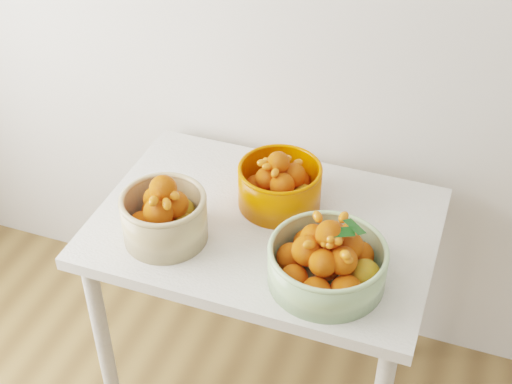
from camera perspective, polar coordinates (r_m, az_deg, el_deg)
table at (r=2.18m, az=0.74°, el=-4.34°), size 1.00×0.70×0.75m
bowl_cream at (r=2.03m, az=-7.36°, el=-1.87°), size 0.29×0.29×0.21m
bowl_green at (r=1.89m, az=5.75°, el=-5.53°), size 0.40×0.40×0.20m
bowl_orange at (r=2.14m, az=1.93°, el=0.62°), size 0.26×0.26×0.18m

